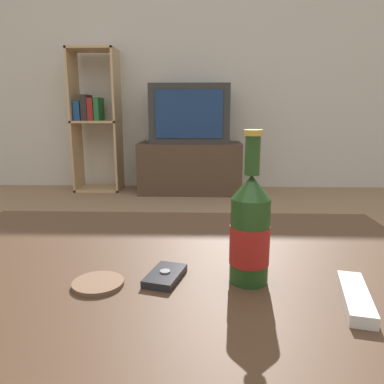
{
  "coord_description": "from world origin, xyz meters",
  "views": [
    {
      "loc": [
        0.07,
        -0.7,
        0.75
      ],
      "look_at": [
        0.04,
        0.24,
        0.55
      ],
      "focal_mm": 35.0,
      "sensor_mm": 36.0,
      "label": 1
    }
  ],
  "objects_px": {
    "tv_stand": "(190,168)",
    "cell_phone": "(166,276)",
    "remote_control": "(356,297)",
    "bookshelf": "(94,118)",
    "beer_bottle": "(250,231)",
    "television": "(190,114)"
  },
  "relations": [
    {
      "from": "tv_stand",
      "to": "cell_phone",
      "type": "bearing_deg",
      "value": -88.63
    },
    {
      "from": "bookshelf",
      "to": "remote_control",
      "type": "height_order",
      "value": "bookshelf"
    },
    {
      "from": "bookshelf",
      "to": "cell_phone",
      "type": "xyz_separation_m",
      "value": [
        0.96,
        -2.87,
        -0.23
      ]
    },
    {
      "from": "remote_control",
      "to": "cell_phone",
      "type": "bearing_deg",
      "value": 179.1
    },
    {
      "from": "remote_control",
      "to": "bookshelf",
      "type": "bearing_deg",
      "value": 126.02
    },
    {
      "from": "bookshelf",
      "to": "cell_phone",
      "type": "distance_m",
      "value": 3.04
    },
    {
      "from": "television",
      "to": "cell_phone",
      "type": "xyz_separation_m",
      "value": [
        0.07,
        -2.79,
        -0.27
      ]
    },
    {
      "from": "beer_bottle",
      "to": "cell_phone",
      "type": "distance_m",
      "value": 0.18
    },
    {
      "from": "tv_stand",
      "to": "bookshelf",
      "type": "distance_m",
      "value": 1.0
    },
    {
      "from": "tv_stand",
      "to": "cell_phone",
      "type": "relative_size",
      "value": 8.63
    },
    {
      "from": "bookshelf",
      "to": "cell_phone",
      "type": "height_order",
      "value": "bookshelf"
    },
    {
      "from": "tv_stand",
      "to": "remote_control",
      "type": "height_order",
      "value": "remote_control"
    },
    {
      "from": "cell_phone",
      "to": "remote_control",
      "type": "height_order",
      "value": "remote_control"
    },
    {
      "from": "tv_stand",
      "to": "cell_phone",
      "type": "height_order",
      "value": "cell_phone"
    },
    {
      "from": "television",
      "to": "cell_phone",
      "type": "height_order",
      "value": "television"
    },
    {
      "from": "remote_control",
      "to": "beer_bottle",
      "type": "bearing_deg",
      "value": 168.28
    },
    {
      "from": "beer_bottle",
      "to": "cell_phone",
      "type": "xyz_separation_m",
      "value": [
        -0.15,
        0.0,
        -0.09
      ]
    },
    {
      "from": "beer_bottle",
      "to": "cell_phone",
      "type": "height_order",
      "value": "beer_bottle"
    },
    {
      "from": "television",
      "to": "beer_bottle",
      "type": "distance_m",
      "value": 2.81
    },
    {
      "from": "television",
      "to": "bookshelf",
      "type": "xyz_separation_m",
      "value": [
        -0.89,
        0.08,
        -0.04
      ]
    },
    {
      "from": "cell_phone",
      "to": "remote_control",
      "type": "xyz_separation_m",
      "value": [
        0.32,
        -0.08,
        0.0
      ]
    },
    {
      "from": "television",
      "to": "remote_control",
      "type": "height_order",
      "value": "television"
    }
  ]
}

